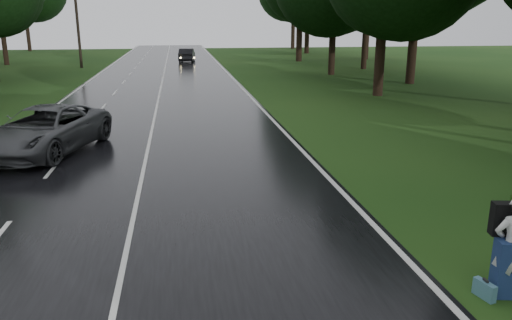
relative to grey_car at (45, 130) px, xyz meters
The scene contains 12 objects.
ground 10.85m from the grey_car, 69.99° to the right, with size 160.00×160.00×0.00m, color #204113.
road 10.55m from the grey_car, 69.38° to the left, with size 12.00×140.00×0.04m, color black.
lane_center 10.55m from the grey_car, 69.38° to the left, with size 0.12×140.00×0.01m, color silver.
grey_car is the anchor object (origin of this frame).
far_car 41.42m from the grey_car, 81.52° to the left, with size 1.61×4.62×1.52m, color black.
hitchhiker 15.97m from the grey_car, 47.90° to the right, with size 0.78×0.72×1.93m.
suitcase 15.71m from the grey_car, 49.23° to the right, with size 0.13×0.45×0.32m, color teal.
utility_pole_far 35.64m from the grey_car, 97.74° to the left, with size 1.80×0.28×10.99m, color black, non-canonical shape.
tree_left_f 42.50m from the grey_car, 108.59° to the left, with size 9.80×9.80×15.32m, color black, non-canonical shape.
tree_right_d 21.64m from the grey_car, 34.16° to the left, with size 8.92×8.92×13.94m, color black, non-canonical shape.
tree_right_e 31.28m from the grey_car, 53.30° to the left, with size 8.55×8.55×13.36m, color black, non-canonical shape.
tree_right_f 44.48m from the grey_car, 64.32° to the left, with size 10.25×10.25×16.02m, color black, non-canonical shape.
Camera 1 is at (1.25, -9.08, 4.86)m, focal length 35.30 mm.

